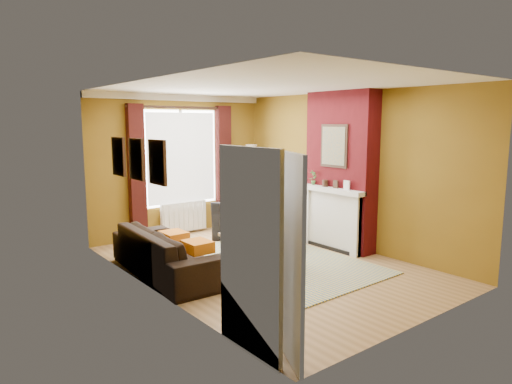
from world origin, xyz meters
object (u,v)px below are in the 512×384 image
floor_lamp (251,162)px  armchair (247,218)px  sofa (168,252)px  coffee_table (257,239)px  wicker_stool (222,227)px

floor_lamp → armchair: bearing=-132.2°
sofa → coffee_table: sofa is taller
coffee_table → wicker_stool: bearing=70.8°
armchair → coffee_table: armchair is taller
coffee_table → floor_lamp: floor_lamp is taller
armchair → wicker_stool: (-0.38, 0.32, -0.18)m
wicker_stool → floor_lamp: floor_lamp is taller
armchair → coffee_table: 1.64m
armchair → floor_lamp: floor_lamp is taller
sofa → wicker_stool: size_ratio=6.04×
armchair → coffee_table: size_ratio=0.90×
sofa → wicker_stool: (1.89, 1.39, -0.15)m
sofa → wicker_stool: bearing=-51.0°
coffee_table → wicker_stool: size_ratio=3.33×
wicker_stool → sofa: bearing=-143.8°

